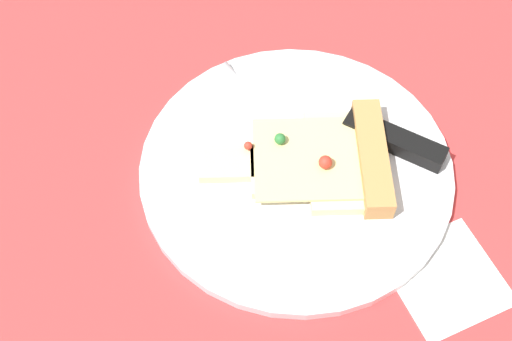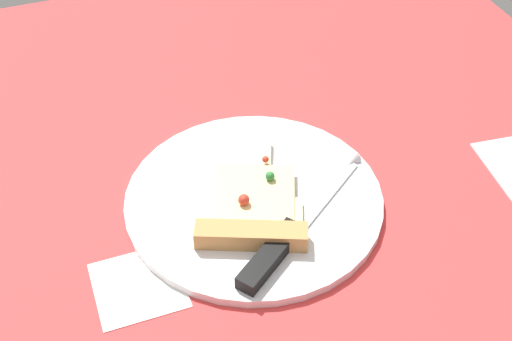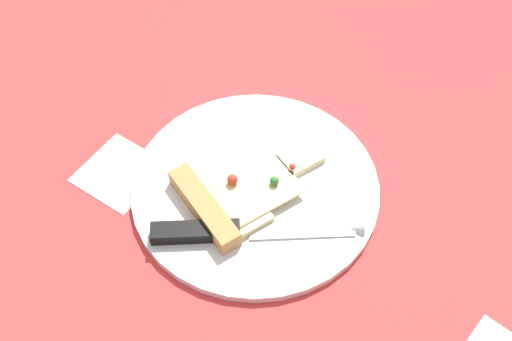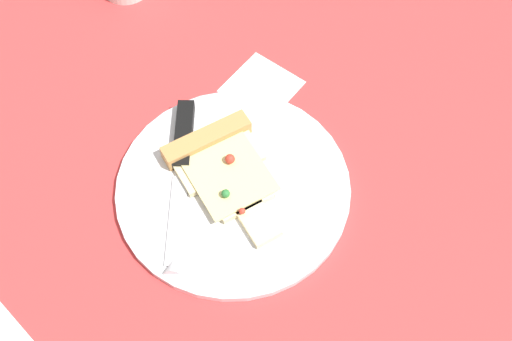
# 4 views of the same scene
# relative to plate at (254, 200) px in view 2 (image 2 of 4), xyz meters

# --- Properties ---
(ground_plane) EXTENTS (1.20, 1.20, 0.03)m
(ground_plane) POSITION_rel_plate_xyz_m (-0.04, 0.07, -0.02)
(ground_plane) COLOR #D13838
(ground_plane) RESTS_ON ground
(plate) EXTENTS (0.30, 0.30, 0.01)m
(plate) POSITION_rel_plate_xyz_m (0.00, 0.00, 0.00)
(plate) COLOR silver
(plate) RESTS_ON ground_plane
(pizza_slice) EXTENTS (0.19, 0.14, 0.03)m
(pizza_slice) POSITION_rel_plate_xyz_m (-0.02, 0.01, 0.01)
(pizza_slice) COLOR beige
(pizza_slice) RESTS_ON plate
(knife) EXTENTS (0.16, 0.20, 0.02)m
(knife) POSITION_rel_plate_xyz_m (-0.07, -0.02, 0.01)
(knife) COLOR silver
(knife) RESTS_ON plate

